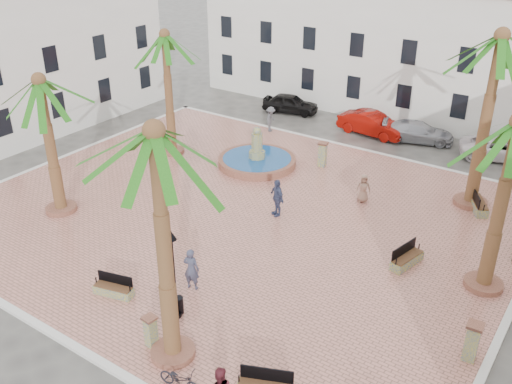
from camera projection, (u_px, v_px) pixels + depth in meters
ground at (240, 215)px, 28.51m from camera, size 120.00×120.00×0.00m
plaza at (240, 214)px, 28.48m from camera, size 26.00×22.00×0.15m
kerb_n at (340, 145)px, 36.56m from camera, size 26.30×0.30×0.16m
kerb_s at (60, 338)px, 20.39m from camera, size 26.30×0.30×0.16m
kerb_w at (68, 156)px, 35.02m from camera, size 0.30×22.30×0.16m
building_north at (401, 45)px, 41.03m from camera, size 30.40×7.40×9.50m
fountain at (257, 160)px, 33.48m from camera, size 4.58×4.58×2.36m
palm_nw at (165, 48)px, 32.36m from camera, size 4.64×4.64×7.53m
palm_sw at (42, 97)px, 25.97m from camera, size 4.97×4.97×7.06m
palm_s at (156, 159)px, 16.21m from camera, size 4.96×4.96×8.52m
palm_ne at (498, 56)px, 25.82m from camera, size 5.47×5.47×8.92m
bench_s at (114, 289)px, 22.42m from camera, size 1.70×0.89×0.86m
bench_e at (407, 259)px, 24.26m from camera, size 0.93×1.85×0.94m
bench_ne at (478, 204)px, 28.61m from camera, size 1.43×1.96×1.01m
lamppost_s at (173, 260)px, 20.18m from camera, size 0.41×0.41×3.75m
bollard_se at (151, 331)px, 19.67m from camera, size 0.49×0.49×1.23m
bollard_n at (323, 154)px, 33.14m from camera, size 0.61×0.61×1.47m
bollard_e at (472, 341)px, 19.01m from camera, size 0.57×0.57×1.49m
litter_bin at (179, 305)px, 21.39m from camera, size 0.36×0.36×0.69m
cyclist_a at (191, 269)px, 22.50m from camera, size 0.75×0.59×1.82m
bicycle_a at (180, 379)px, 18.00m from camera, size 1.58×0.73×0.80m
pedestrian_fountain_a at (363, 188)px, 29.15m from camera, size 0.88×0.76×1.53m
pedestrian_fountain_b at (277, 197)px, 27.84m from camera, size 1.21×0.94×1.92m
pedestrian_north at (271, 119)px, 38.18m from camera, size 0.87×1.21×1.69m
car_black at (290, 103)px, 42.08m from camera, size 4.37×2.55×1.40m
car_red at (372, 124)px, 38.03m from camera, size 4.75×2.01×1.53m
car_silver at (418, 132)px, 37.00m from camera, size 4.91×3.18×1.32m
car_white at (501, 149)px, 34.49m from camera, size 5.26×3.72×1.33m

